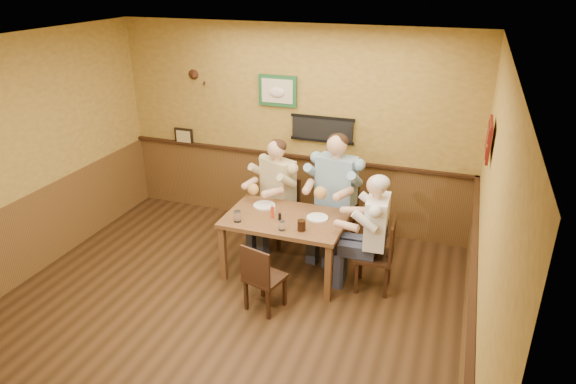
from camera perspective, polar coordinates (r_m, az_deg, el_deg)
name	(u,v)px	position (r m, az deg, el deg)	size (l,w,h in m)	color
room	(226,167)	(4.93, -6.88, 2.73)	(5.02, 5.03, 2.81)	black
dining_table	(285,224)	(6.06, -0.29, -3.59)	(1.40, 0.90, 0.75)	brown
chair_back_left	(278,211)	(6.84, -1.09, -2.15)	(0.42, 0.42, 0.91)	#331D10
chair_back_right	(335,215)	(6.66, 5.26, -2.57)	(0.46, 0.46, 1.00)	#331D10
chair_right_end	(374,254)	(5.95, 9.57, -6.85)	(0.41, 0.41, 0.88)	#331D10
chair_near_side	(265,276)	(5.58, -2.55, -9.30)	(0.37, 0.37, 0.80)	#331D10
diner_tan_shirt	(278,198)	(6.76, -1.10, -0.65)	(0.60, 0.60, 1.30)	beige
diner_blue_polo	(336,200)	(6.57, 5.33, -0.89)	(0.66, 0.66, 1.43)	#7FA4BF
diner_white_elder	(375,240)	(5.86, 9.69, -5.26)	(0.58, 0.58, 1.26)	white
water_glass_left	(237,216)	(5.92, -5.65, -2.71)	(0.09, 0.09, 0.13)	silver
water_glass_mid	(282,226)	(5.71, -0.70, -3.76)	(0.07, 0.07, 0.11)	white
cola_tumbler	(301,225)	(5.70, 1.51, -3.73)	(0.09, 0.09, 0.12)	black
hot_sauce_bottle	(272,211)	(5.98, -1.76, -2.16)	(0.04, 0.04, 0.16)	red
salt_shaker	(274,210)	(6.08, -1.61, -2.04)	(0.04, 0.04, 0.09)	white
pepper_shaker	(280,217)	(5.93, -0.92, -2.76)	(0.03, 0.03, 0.09)	black
plate_far_left	(264,205)	(6.30, -2.66, -1.48)	(0.27, 0.27, 0.02)	white
plate_far_right	(317,218)	(6.00, 3.29, -2.86)	(0.25, 0.25, 0.02)	white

